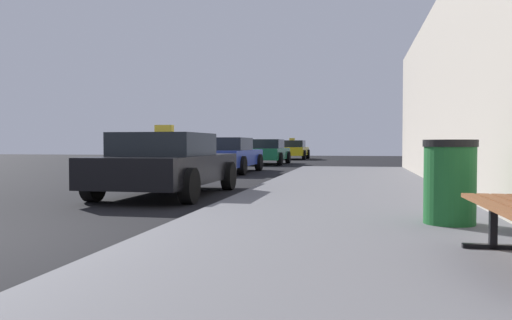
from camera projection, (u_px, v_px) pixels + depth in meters
The scene contains 6 objects.
sidewalk at pixel (340, 259), 4.30m from camera, with size 4.00×32.00×0.15m, color #5B5B60.
trash_bin at pixel (450, 181), 5.71m from camera, with size 0.59×0.59×0.95m.
car_black at pixel (167, 164), 10.30m from camera, with size 2.05×4.31×1.43m.
car_blue at pixel (227, 155), 18.44m from camera, with size 1.98×4.54×1.27m.
car_green at pixel (267, 152), 25.74m from camera, with size 1.95×4.44×1.27m.
car_yellow at pixel (292, 150), 34.25m from camera, with size 2.07×4.19×1.43m.
Camera 1 is at (4.13, -4.32, 1.06)m, focal length 35.52 mm.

